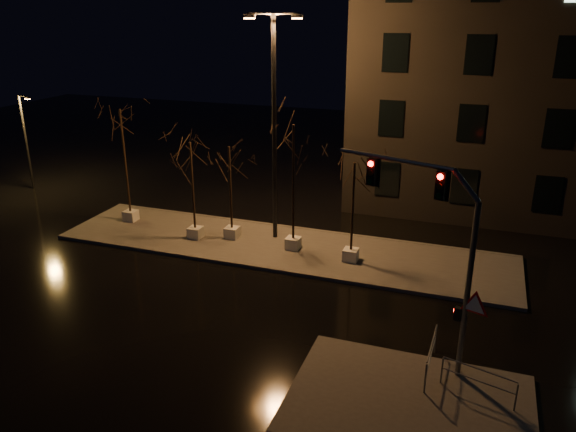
% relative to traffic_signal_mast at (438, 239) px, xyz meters
% --- Properties ---
extents(ground, '(90.00, 90.00, 0.00)m').
position_rel_traffic_signal_mast_xyz_m(ground, '(-7.73, 1.34, -4.46)').
color(ground, black).
rests_on(ground, ground).
extents(median, '(22.00, 5.00, 0.15)m').
position_rel_traffic_signal_mast_xyz_m(median, '(-7.73, 7.34, -4.38)').
color(median, '#4C4A44').
rests_on(median, ground).
extents(sidewalk_corner, '(7.00, 5.00, 0.15)m').
position_rel_traffic_signal_mast_xyz_m(sidewalk_corner, '(-0.23, -2.16, -4.38)').
color(sidewalk_corner, '#4C4A44').
rests_on(sidewalk_corner, ground).
extents(tree_0, '(1.80, 1.80, 6.15)m').
position_rel_traffic_signal_mast_xyz_m(tree_0, '(-16.50, 7.86, 0.36)').
color(tree_0, silver).
rests_on(tree_0, median).
extents(tree_1, '(1.80, 1.80, 4.97)m').
position_rel_traffic_signal_mast_xyz_m(tree_1, '(-12.06, 6.86, -0.54)').
color(tree_1, silver).
rests_on(tree_1, median).
extents(tree_2, '(1.80, 1.80, 4.76)m').
position_rel_traffic_signal_mast_xyz_m(tree_2, '(-10.34, 7.48, -0.69)').
color(tree_2, silver).
rests_on(tree_2, median).
extents(tree_3, '(1.80, 1.80, 6.10)m').
position_rel_traffic_signal_mast_xyz_m(tree_3, '(-7.03, 7.22, 0.32)').
color(tree_3, silver).
rests_on(tree_3, median).
extents(tree_4, '(1.80, 1.80, 4.70)m').
position_rel_traffic_signal_mast_xyz_m(tree_4, '(-4.13, 6.82, -0.74)').
color(tree_4, silver).
rests_on(tree_4, median).
extents(traffic_signal_mast, '(5.10, 1.86, 6.56)m').
position_rel_traffic_signal_mast_xyz_m(traffic_signal_mast, '(0.00, 0.00, 0.00)').
color(traffic_signal_mast, '#56595E').
rests_on(traffic_signal_mast, sidewalk_corner).
extents(streetlight_main, '(2.62, 0.95, 10.59)m').
position_rel_traffic_signal_mast_xyz_m(streetlight_main, '(-8.35, 8.29, 1.80)').
color(streetlight_main, black).
rests_on(streetlight_main, median).
extents(streetlight_far, '(1.16, 0.46, 5.96)m').
position_rel_traffic_signal_mast_xyz_m(streetlight_far, '(-25.94, 11.01, -1.18)').
color(streetlight_far, black).
rests_on(streetlight_far, ground).
extents(guard_rail_a, '(2.14, 0.64, 0.96)m').
position_rel_traffic_signal_mast_xyz_m(guard_rail_a, '(1.60, -1.25, -3.68)').
color(guard_rail_a, '#56595E').
rests_on(guard_rail_a, sidewalk_corner).
extents(guard_rail_b, '(0.13, 2.29, 1.08)m').
position_rel_traffic_signal_mast_xyz_m(guard_rail_b, '(0.17, -0.48, -3.61)').
color(guard_rail_b, '#56595E').
rests_on(guard_rail_b, sidewalk_corner).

